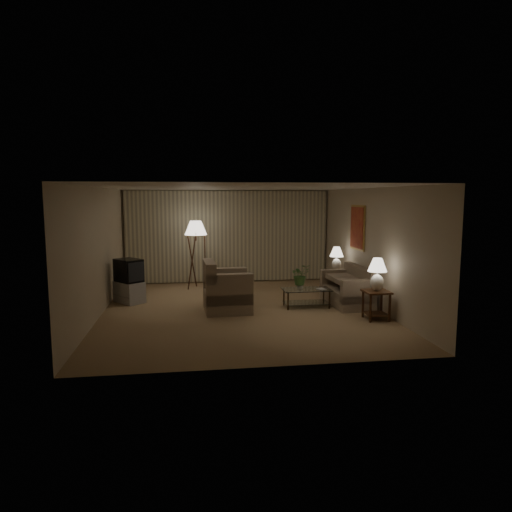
{
  "coord_description": "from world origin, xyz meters",
  "views": [
    {
      "loc": [
        -1.09,
        -9.88,
        2.5
      ],
      "look_at": [
        0.43,
        0.6,
        1.12
      ],
      "focal_mm": 32.0,
      "sensor_mm": 36.0,
      "label": 1
    }
  ],
  "objects_px": {
    "table_lamp_near": "(377,272)",
    "floor_lamp": "(196,253)",
    "tv_cabinet": "(129,292)",
    "side_table_near": "(376,300)",
    "side_table_far": "(336,278)",
    "sofa": "(347,290)",
    "coffee_table": "(306,295)",
    "armchair": "(227,291)",
    "table_lamp_far": "(337,257)",
    "ottoman": "(221,281)",
    "crt_tv": "(129,270)",
    "vase": "(300,286)"
  },
  "relations": [
    {
      "from": "table_lamp_near",
      "to": "floor_lamp",
      "type": "distance_m",
      "value": 5.2
    },
    {
      "from": "floor_lamp",
      "to": "tv_cabinet",
      "type": "bearing_deg",
      "value": -137.88
    },
    {
      "from": "side_table_near",
      "to": "side_table_far",
      "type": "height_order",
      "value": "same"
    },
    {
      "from": "sofa",
      "to": "tv_cabinet",
      "type": "height_order",
      "value": "sofa"
    },
    {
      "from": "coffee_table",
      "to": "side_table_near",
      "type": "bearing_deg",
      "value": -47.59
    },
    {
      "from": "armchair",
      "to": "table_lamp_near",
      "type": "distance_m",
      "value": 3.22
    },
    {
      "from": "table_lamp_far",
      "to": "ottoman",
      "type": "relative_size",
      "value": 1.09
    },
    {
      "from": "table_lamp_far",
      "to": "crt_tv",
      "type": "height_order",
      "value": "table_lamp_far"
    },
    {
      "from": "side_table_near",
      "to": "coffee_table",
      "type": "bearing_deg",
      "value": 132.41
    },
    {
      "from": "sofa",
      "to": "coffee_table",
      "type": "distance_m",
      "value": 1.0
    },
    {
      "from": "side_table_far",
      "to": "table_lamp_near",
      "type": "relative_size",
      "value": 0.89
    },
    {
      "from": "armchair",
      "to": "tv_cabinet",
      "type": "distance_m",
      "value": 2.53
    },
    {
      "from": "ottoman",
      "to": "coffee_table",
      "type": "bearing_deg",
      "value": -54.21
    },
    {
      "from": "armchair",
      "to": "vase",
      "type": "distance_m",
      "value": 1.67
    },
    {
      "from": "side_table_far",
      "to": "table_lamp_near",
      "type": "bearing_deg",
      "value": -90.0
    },
    {
      "from": "side_table_near",
      "to": "tv_cabinet",
      "type": "xyz_separation_m",
      "value": [
        -5.2,
        2.3,
        -0.16
      ]
    },
    {
      "from": "coffee_table",
      "to": "crt_tv",
      "type": "xyz_separation_m",
      "value": [
        -4.06,
        1.05,
        0.49
      ]
    },
    {
      "from": "table_lamp_near",
      "to": "table_lamp_far",
      "type": "bearing_deg",
      "value": 90.0
    },
    {
      "from": "table_lamp_far",
      "to": "sofa",
      "type": "bearing_deg",
      "value": -96.84
    },
    {
      "from": "floor_lamp",
      "to": "vase",
      "type": "distance_m",
      "value": 3.44
    },
    {
      "from": "floor_lamp",
      "to": "side_table_far",
      "type": "bearing_deg",
      "value": -17.93
    },
    {
      "from": "crt_tv",
      "to": "vase",
      "type": "height_order",
      "value": "crt_tv"
    },
    {
      "from": "tv_cabinet",
      "to": "vase",
      "type": "relative_size",
      "value": 5.67
    },
    {
      "from": "armchair",
      "to": "ottoman",
      "type": "bearing_deg",
      "value": -3.1
    },
    {
      "from": "sofa",
      "to": "table_lamp_near",
      "type": "xyz_separation_m",
      "value": [
        0.15,
        -1.35,
        0.64
      ]
    },
    {
      "from": "tv_cabinet",
      "to": "side_table_far",
      "type": "bearing_deg",
      "value": 53.63
    },
    {
      "from": "table_lamp_near",
      "to": "crt_tv",
      "type": "distance_m",
      "value": 5.69
    },
    {
      "from": "armchair",
      "to": "table_lamp_near",
      "type": "xyz_separation_m",
      "value": [
        2.96,
        -1.16,
        0.56
      ]
    },
    {
      "from": "side_table_near",
      "to": "crt_tv",
      "type": "bearing_deg",
      "value": 156.11
    },
    {
      "from": "sofa",
      "to": "armchair",
      "type": "height_order",
      "value": "armchair"
    },
    {
      "from": "coffee_table",
      "to": "table_lamp_far",
      "type": "bearing_deg",
      "value": 49.78
    },
    {
      "from": "armchair",
      "to": "tv_cabinet",
      "type": "bearing_deg",
      "value": 60.68
    },
    {
      "from": "side_table_far",
      "to": "floor_lamp",
      "type": "xyz_separation_m",
      "value": [
        -3.59,
        1.16,
        0.57
      ]
    },
    {
      "from": "sofa",
      "to": "side_table_near",
      "type": "relative_size",
      "value": 2.73
    },
    {
      "from": "table_lamp_far",
      "to": "floor_lamp",
      "type": "height_order",
      "value": "floor_lamp"
    },
    {
      "from": "table_lamp_near",
      "to": "table_lamp_far",
      "type": "xyz_separation_m",
      "value": [
        0.0,
        2.6,
        -0.03
      ]
    },
    {
      "from": "sofa",
      "to": "tv_cabinet",
      "type": "bearing_deg",
      "value": -102.42
    },
    {
      "from": "sofa",
      "to": "coffee_table",
      "type": "relative_size",
      "value": 1.5
    },
    {
      "from": "side_table_far",
      "to": "coffee_table",
      "type": "xyz_separation_m",
      "value": [
        -1.14,
        -1.35,
        -0.13
      ]
    },
    {
      "from": "crt_tv",
      "to": "ottoman",
      "type": "xyz_separation_m",
      "value": [
        2.28,
        1.41,
        -0.58
      ]
    },
    {
      "from": "coffee_table",
      "to": "floor_lamp",
      "type": "bearing_deg",
      "value": 134.25
    },
    {
      "from": "armchair",
      "to": "coffee_table",
      "type": "bearing_deg",
      "value": -89.31
    },
    {
      "from": "side_table_near",
      "to": "table_lamp_far",
      "type": "height_order",
      "value": "table_lamp_far"
    },
    {
      "from": "sofa",
      "to": "table_lamp_near",
      "type": "distance_m",
      "value": 1.5
    },
    {
      "from": "sofa",
      "to": "side_table_far",
      "type": "relative_size",
      "value": 2.73
    },
    {
      "from": "table_lamp_far",
      "to": "coffee_table",
      "type": "distance_m",
      "value": 1.9
    },
    {
      "from": "table_lamp_far",
      "to": "vase",
      "type": "bearing_deg",
      "value": -133.73
    },
    {
      "from": "side_table_near",
      "to": "ottoman",
      "type": "xyz_separation_m",
      "value": [
        -2.92,
        3.71,
        -0.22
      ]
    },
    {
      "from": "side_table_far",
      "to": "ottoman",
      "type": "relative_size",
      "value": 1.06
    },
    {
      "from": "sofa",
      "to": "crt_tv",
      "type": "distance_m",
      "value": 5.16
    }
  ]
}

